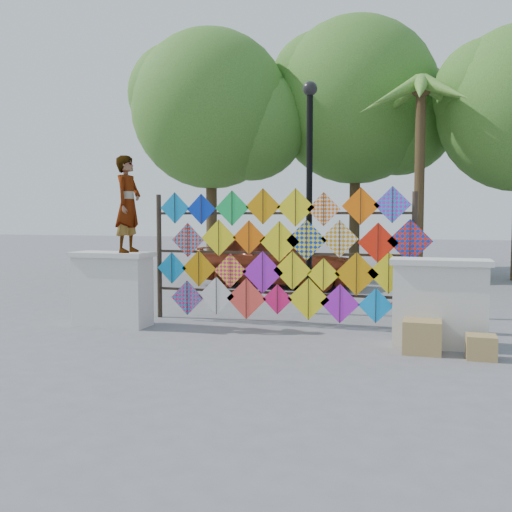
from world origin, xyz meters
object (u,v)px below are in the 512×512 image
at_px(vendor_woman, 128,204).
at_px(sedan, 277,259).
at_px(lamppost, 309,175).
at_px(kite_rack, 284,256).

xyz_separation_m(vendor_woman, sedan, (0.97, 6.13, -1.36)).
relative_size(sedan, lamppost, 0.98).
xyz_separation_m(kite_rack, sedan, (-1.52, 5.21, -0.46)).
xyz_separation_m(kite_rack, vendor_woman, (-2.49, -0.93, 0.90)).
xyz_separation_m(sedan, lamppost, (1.70, -3.93, 1.95)).
height_order(vendor_woman, lamppost, lamppost).
height_order(vendor_woman, sedan, vendor_woman).
relative_size(kite_rack, vendor_woman, 3.01).
relative_size(vendor_woman, sedan, 0.38).
bearing_deg(kite_rack, lamppost, 81.98).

